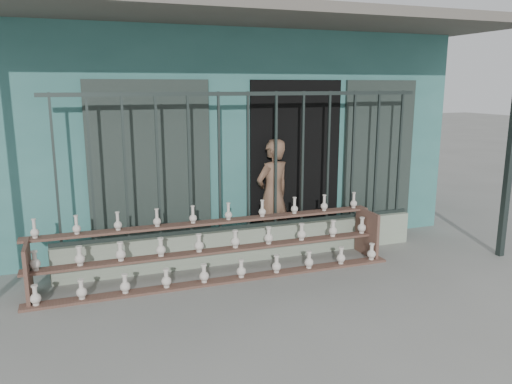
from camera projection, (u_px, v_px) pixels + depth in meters
name	position (u px, v px, depth m)	size (l,w,h in m)	color
ground	(286.00, 296.00, 5.61)	(60.00, 60.00, 0.00)	slate
workshop_building	(196.00, 124.00, 9.16)	(7.40, 6.60, 3.21)	#346E69
parapet_wall	(248.00, 243.00, 6.76)	(5.00, 0.20, 0.45)	gray
security_fence	(248.00, 161.00, 6.52)	(5.00, 0.04, 1.80)	#283330
shelf_rack	(217.00, 248.00, 6.16)	(4.50, 0.68, 0.85)	brown
elderly_woman	(273.00, 195.00, 7.10)	(0.58, 0.38, 1.59)	brown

